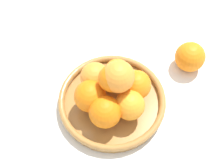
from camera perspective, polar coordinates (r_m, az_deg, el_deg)
ground_plane at (r=0.84m, az=0.00°, el=-3.67°), size 4.00×4.00×0.00m
fruit_bowl at (r=0.82m, az=0.00°, el=-3.12°), size 0.28×0.28×0.03m
orange_pile at (r=0.76m, az=-0.00°, el=-0.97°), size 0.19×0.19×0.14m
stray_orange at (r=0.89m, az=14.07°, el=4.83°), size 0.08×0.08×0.08m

